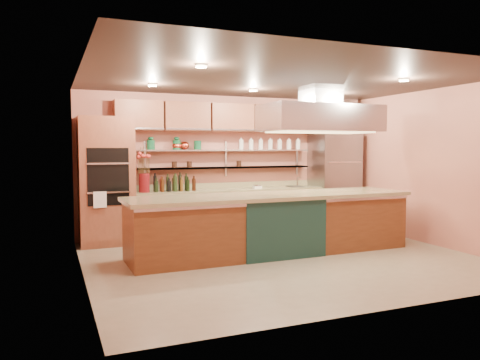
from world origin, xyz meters
name	(u,v)px	position (x,y,z in m)	size (l,w,h in m)	color
floor	(284,259)	(0.00, 0.00, -0.01)	(6.00, 5.00, 0.02)	gray
ceiling	(285,80)	(0.00, 0.00, 2.80)	(6.00, 5.00, 0.02)	black
wall_back	(228,165)	(0.00, 2.50, 1.40)	(6.00, 0.04, 2.80)	#BA6D58
wall_front	(394,181)	(0.00, -2.50, 1.40)	(6.00, 0.04, 2.80)	#BA6D58
wall_left	(82,175)	(-3.00, 0.00, 1.40)	(0.04, 5.00, 2.80)	#BA6D58
wall_right	(432,167)	(3.00, 0.00, 1.40)	(0.04, 5.00, 2.80)	#BA6D58
oven_stack	(106,181)	(-2.45, 2.18, 1.15)	(0.95, 0.64, 2.30)	brown
refrigerator	(334,180)	(2.35, 2.14, 1.05)	(0.95, 0.72, 2.10)	gray
back_counter	(231,212)	(-0.05, 2.20, 0.47)	(3.84, 0.64, 0.93)	tan
wall_shelf_lower	(228,168)	(-0.05, 2.37, 1.35)	(3.60, 0.26, 0.03)	#B8BAC0
wall_shelf_upper	(227,150)	(-0.05, 2.37, 1.70)	(3.60, 0.26, 0.03)	#B8BAC0
upper_cabinets	(231,118)	(0.00, 2.32, 2.35)	(4.60, 0.36, 0.55)	brown
range_hood	(320,118)	(0.91, 0.43, 2.25)	(2.00, 1.00, 0.45)	#B8BAC0
ceiling_downlights	(279,83)	(0.00, 0.20, 2.77)	(4.00, 2.80, 0.02)	#FFE5A5
island	(272,224)	(0.01, 0.43, 0.49)	(4.73, 1.03, 0.99)	brown
flower_vase	(144,183)	(-1.78, 2.15, 1.10)	(0.20, 0.20, 0.35)	#5C0D12
oil_bottle_cluster	(175,184)	(-1.20, 2.15, 1.07)	(0.85, 0.24, 0.27)	black
kitchen_scale	(257,186)	(0.51, 2.15, 0.98)	(0.16, 0.12, 0.09)	white
bar_faucet	(297,182)	(1.49, 2.25, 1.03)	(0.03, 0.03, 0.20)	silver
copper_kettle	(184,146)	(-0.95, 2.37, 1.79)	(0.20, 0.20, 0.16)	#D54A31
green_canister	(198,145)	(-0.68, 2.37, 1.80)	(0.14, 0.14, 0.17)	#104C2B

